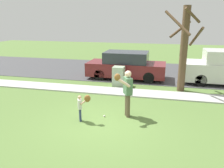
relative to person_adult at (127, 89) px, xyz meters
The scene contains 9 objects.
ground_plane 3.04m from the person_adult, 103.02° to the left, with size 48.00×48.00×0.00m, color #567538.
sidewalk_strip 3.12m from the person_adult, 102.58° to the left, with size 36.00×1.20×0.06m, color #B2B2AD.
road_surface 7.96m from the person_adult, 94.64° to the left, with size 36.00×6.80×0.02m, color #424244.
person_adult is the anchor object (origin of this frame).
person_child 1.71m from the person_adult, 151.79° to the right, with size 0.54×0.31×1.02m.
baseball 1.34m from the person_adult, 163.69° to the right, with size 0.07×0.07×0.07m, color white.
utility_cabinet 4.17m from the person_adult, 106.18° to the left, with size 0.60×0.61×1.07m, color #9EB293.
street_tree_near 4.57m from the person_adult, 61.12° to the left, with size 1.84×1.88×4.18m.
parked_suv_maroon 5.83m from the person_adult, 100.34° to the left, with size 4.70×1.90×1.63m.
Camera 1 is at (2.00, -7.25, 3.58)m, focal length 37.07 mm.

